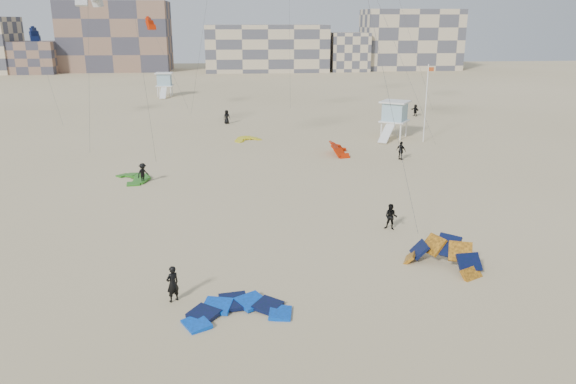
{
  "coord_description": "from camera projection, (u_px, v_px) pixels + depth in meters",
  "views": [
    {
      "loc": [
        1.75,
        -25.11,
        13.14
      ],
      "look_at": [
        4.57,
        6.0,
        3.56
      ],
      "focal_mm": 35.0,
      "sensor_mm": 36.0,
      "label": 1
    }
  ],
  "objects": [
    {
      "name": "lifeguard_tower_far",
      "position": [
        165.0,
        85.0,
        100.58
      ],
      "size": [
        2.98,
        5.71,
        4.2
      ],
      "rotation": [
        0.0,
        0.0,
        -0.0
      ],
      "color": "white",
      "rests_on": "ground"
    },
    {
      "name": "kite_ground_yellow",
      "position": [
        248.0,
        140.0,
        64.06
      ],
      "size": [
        3.97,
        4.05,
        1.13
      ],
      "primitive_type": null,
      "rotation": [
        0.17,
        0.0,
        0.49
      ],
      "color": "gold",
      "rests_on": "ground"
    },
    {
      "name": "flagpole",
      "position": [
        426.0,
        102.0,
        61.91
      ],
      "size": [
        0.7,
        0.11,
        8.58
      ],
      "color": "white",
      "rests_on": "ground"
    },
    {
      "name": "condo_west_b",
      "position": [
        116.0,
        36.0,
        149.97
      ],
      "size": [
        28.0,
        14.0,
        18.0
      ],
      "primitive_type": "cube",
      "color": "#83624F",
      "rests_on": "ground"
    },
    {
      "name": "kitesurfer_b",
      "position": [
        391.0,
        217.0,
        36.58
      ],
      "size": [
        1.04,
        0.96,
        1.72
      ],
      "primitive_type": "imported",
      "rotation": [
        0.0,
        0.0,
        -0.48
      ],
      "color": "black",
      "rests_on": "ground"
    },
    {
      "name": "condo_east",
      "position": [
        410.0,
        40.0,
        155.25
      ],
      "size": [
        26.0,
        14.0,
        16.0
      ],
      "primitive_type": "cube",
      "color": "#C2AF8E",
      "rests_on": "ground"
    },
    {
      "name": "kite_ground_red_far",
      "position": [
        340.0,
        154.0,
        57.38
      ],
      "size": [
        4.15,
        4.06,
        3.82
      ],
      "primitive_type": null,
      "rotation": [
        0.75,
        0.0,
        1.49
      ],
      "color": "#BF2800",
      "rests_on": "ground"
    },
    {
      "name": "condo_fill_right",
      "position": [
        349.0,
        52.0,
        150.77
      ],
      "size": [
        10.0,
        10.0,
        10.0
      ],
      "primitive_type": "cube",
      "color": "#C2AF8E",
      "rests_on": "ground"
    },
    {
      "name": "kite_ground_blue",
      "position": [
        237.0,
        315.0,
        26.14
      ],
      "size": [
        5.22,
        5.41,
        1.13
      ],
      "primitive_type": null,
      "rotation": [
        0.1,
        0.0,
        0.17
      ],
      "color": "#0051F6",
      "rests_on": "ground"
    },
    {
      "name": "kitesurfer_e",
      "position": [
        227.0,
        117.0,
        74.08
      ],
      "size": [
        1.05,
        0.89,
        1.83
      ],
      "primitive_type": "imported",
      "rotation": [
        0.0,
        0.0,
        0.41
      ],
      "color": "black",
      "rests_on": "ground"
    },
    {
      "name": "kitesurfer_f",
      "position": [
        415.0,
        110.0,
        80.04
      ],
      "size": [
        1.12,
        1.63,
        1.69
      ],
      "primitive_type": "imported",
      "rotation": [
        0.0,
        0.0,
        -1.13
      ],
      "color": "black",
      "rests_on": "ground"
    },
    {
      "name": "kite_ground_green",
      "position": [
        133.0,
        180.0,
        48.24
      ],
      "size": [
        5.07,
        4.95,
        0.83
      ],
      "primitive_type": null,
      "rotation": [
        0.08,
        0.0,
        -1.13
      ],
      "color": "#257E17",
      "rests_on": "ground"
    },
    {
      "name": "lifeguard_tower_near",
      "position": [
        394.0,
        120.0,
        65.1
      ],
      "size": [
        4.15,
        6.39,
        4.25
      ],
      "rotation": [
        0.0,
        0.0,
        -0.57
      ],
      "color": "white",
      "rests_on": "ground"
    },
    {
      "name": "kite_fly_red",
      "position": [
        150.0,
        25.0,
        77.59
      ],
      "size": [
        6.65,
        3.96,
        12.94
      ],
      "rotation": [
        0.0,
        0.0,
        1.76
      ],
      "color": "#BF2800",
      "rests_on": "ground"
    },
    {
      "name": "kite_ground_orange",
      "position": [
        442.0,
        267.0,
        31.2
      ],
      "size": [
        6.07,
        6.07,
        4.31
      ],
      "primitive_type": null,
      "rotation": [
        0.8,
        0.0,
        -0.75
      ],
      "color": "orange",
      "rests_on": "ground"
    },
    {
      "name": "condo_fill_left",
      "position": [
        34.0,
        57.0,
        144.0
      ],
      "size": [
        12.0,
        10.0,
        8.0
      ],
      "primitive_type": "cube",
      "color": "#83624F",
      "rests_on": "ground"
    },
    {
      "name": "kitesurfer_c",
      "position": [
        143.0,
        173.0,
        47.0
      ],
      "size": [
        1.22,
        1.26,
        1.72
      ],
      "primitive_type": "imported",
      "rotation": [
        0.0,
        0.0,
        0.85
      ],
      "color": "black",
      "rests_on": "ground"
    },
    {
      "name": "condo_mid",
      "position": [
        267.0,
        48.0,
        150.49
      ],
      "size": [
        32.0,
        16.0,
        12.0
      ],
      "primitive_type": "cube",
      "color": "#C2AF8E",
      "rests_on": "ground"
    },
    {
      "name": "ground",
      "position": [
        207.0,
        299.0,
        27.61
      ],
      "size": [
        320.0,
        320.0,
        0.0
      ],
      "primitive_type": "plane",
      "color": "beige",
      "rests_on": "ground"
    },
    {
      "name": "kitesurfer_d",
      "position": [
        401.0,
        151.0,
        54.91
      ],
      "size": [
        1.03,
        1.1,
        1.82
      ],
      "primitive_type": "imported",
      "rotation": [
        0.0,
        0.0,
        2.27
      ],
      "color": "black",
      "rests_on": "ground"
    },
    {
      "name": "kite_fly_navy",
      "position": [
        35.0,
        35.0,
        70.21
      ],
      "size": [
        6.03,
        8.21,
        11.41
      ],
      "rotation": [
        0.0,
        0.0,
        1.82
      ],
      "color": "#0B0C3D",
      "rests_on": "ground"
    },
    {
      "name": "kitesurfer_main",
      "position": [
        173.0,
        284.0,
        27.14
      ],
      "size": [
        0.8,
        0.76,
        1.85
      ],
      "primitive_type": "imported",
      "rotation": [
        0.0,
        0.0,
        3.81
      ],
      "color": "black",
      "rests_on": "ground"
    }
  ]
}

